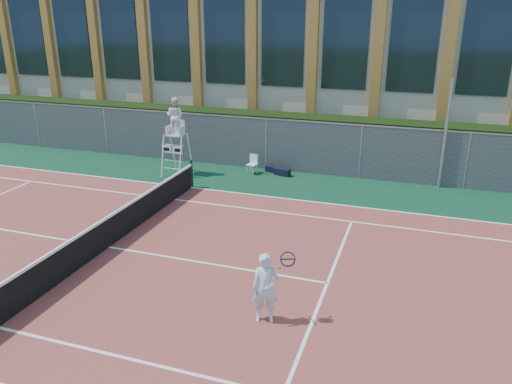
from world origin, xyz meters
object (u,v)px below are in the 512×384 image
(plastic_chair, at_px, (253,162))
(tennis_player, at_px, (266,288))
(umpire_chair, at_px, (175,118))
(steel_pole, at_px, (445,135))

(plastic_chair, relative_size, tennis_player, 0.50)
(umpire_chair, bearing_deg, plastic_chair, 18.52)
(steel_pole, relative_size, tennis_player, 2.57)
(steel_pole, bearing_deg, umpire_chair, -170.99)
(umpire_chair, distance_m, plastic_chair, 3.68)
(steel_pole, relative_size, plastic_chair, 5.16)
(umpire_chair, xyz_separation_m, tennis_player, (6.75, -9.05, -1.53))
(plastic_chair, distance_m, tennis_player, 10.74)
(plastic_chair, height_order, tennis_player, tennis_player)
(tennis_player, bearing_deg, steel_pole, 70.98)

